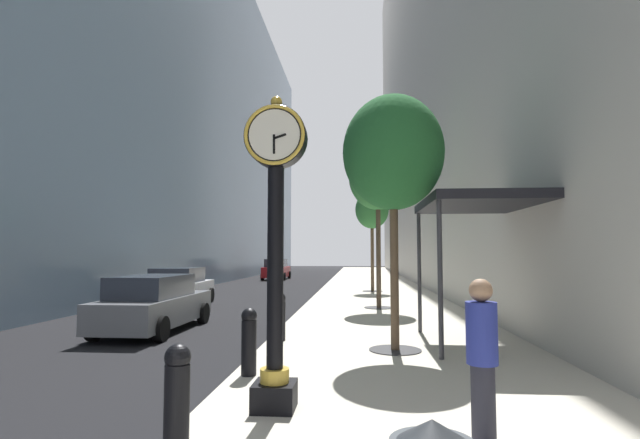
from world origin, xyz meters
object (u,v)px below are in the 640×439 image
Objects in this scene: street_clock at (275,234)px; car_white_far at (179,287)px; street_tree_mid_near at (378,178)px; car_grey_mid at (154,304)px; bollard_second at (249,340)px; street_tree_mid_far at (372,211)px; street_tree_near at (393,154)px; bollard_nearest at (177,397)px; bollard_third at (280,315)px; car_red_near at (276,270)px; pedestrian_walking at (482,354)px.

street_clock is 1.00× the size of car_white_far.
street_tree_mid_near is at bearing -9.31° from car_white_far.
street_tree_mid_near is 1.35× the size of car_grey_mid.
car_white_far reaches higher than bollard_second.
street_tree_mid_far is at bearing 63.55° from car_grey_mid.
street_tree_mid_far reaches higher than car_grey_mid.
street_tree_near is at bearing -90.00° from street_tree_mid_far.
street_clock reaches higher than bollard_second.
bollard_third is (0.00, 6.46, 0.00)m from bollard_nearest.
street_clock is at bearing -98.94° from street_tree_mid_near.
street_tree_near is (2.62, 2.28, 3.62)m from bollard_second.
bollard_third is 29.08m from car_red_near.
bollard_nearest is (-0.74, -1.51, -1.71)m from street_clock.
car_red_near is (-8.21, 34.49, -0.25)m from pedestrian_walking.
bollard_second is at bearing -138.95° from street_tree_near.
street_tree_near is at bearing -23.27° from car_grey_mid.
street_tree_mid_near reaches higher than street_tree_mid_far.
street_tree_mid_near reaches higher than bollard_nearest.
street_tree_near is at bearing -90.00° from street_tree_mid_near.
car_grey_mid is at bearing 127.40° from bollard_second.
bollard_second is at bearing -104.38° from street_tree_mid_near.
street_tree_mid_near is (1.88, 11.92, 2.65)m from street_clock.
pedestrian_walking reaches higher than car_red_near.
bollard_second is at bearing -81.06° from car_red_near.
street_clock is 3.75× the size of bollard_third.
pedestrian_walking is 10.45m from car_grey_mid.
car_red_near is at bearing 92.42° from car_grey_mid.
pedestrian_walking is at bearing -39.35° from bollard_second.
street_tree_near is at bearing -48.32° from car_white_far.
street_tree_mid_far is (0.00, 15.84, 0.18)m from street_tree_near.
street_tree_mid_far is 1.18× the size of car_grey_mid.
street_tree_mid_far is (2.62, 18.12, 3.79)m from bollard_second.
street_tree_mid_near is at bearing 81.06° from street_clock.
car_white_far is (-0.63, -20.32, -0.05)m from car_red_near.
car_grey_mid is (-3.88, 5.07, 0.04)m from bollard_second.
car_white_far is at bearing 116.03° from bollard_second.
street_tree_mid_far reaches higher than bollard_second.
pedestrian_walking is at bearing -88.40° from street_tree_mid_far.
bollard_second is 0.27× the size of car_white_far.
pedestrian_walking is 16.71m from car_white_far.
street_clock is at bearing -55.81° from car_grey_mid.
pedestrian_walking is (2.46, -0.90, -1.36)m from street_clock.
street_tree_mid_far reaches higher than pedestrian_walking.
street_tree_mid_near is at bearing 90.00° from street_tree_near.
car_white_far is at bearing 105.24° from car_grey_mid.
car_red_near is at bearing 98.13° from bollard_nearest.
street_clock is 5.29m from bollard_third.
street_clock is at bearing -95.40° from street_tree_mid_far.
car_white_far is (-8.26, 9.28, -3.57)m from street_tree_near.
street_tree_near reaches higher than pedestrian_walking.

